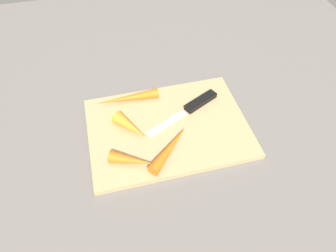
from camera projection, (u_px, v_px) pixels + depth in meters
name	position (u px, v px, depth m)	size (l,w,h in m)	color
ground_plane	(168.00, 129.00, 0.71)	(1.40, 1.40, 0.00)	slate
cutting_board	(168.00, 128.00, 0.71)	(0.36, 0.26, 0.01)	tan
knife	(197.00, 104.00, 0.74)	(0.19, 0.11, 0.01)	#B7B7BC
carrot_long	(170.00, 148.00, 0.65)	(0.03, 0.03, 0.13)	orange
carrot_longest	(128.00, 98.00, 0.75)	(0.02, 0.02, 0.15)	orange
carrot_shortest	(131.00, 127.00, 0.68)	(0.03, 0.03, 0.09)	orange
carrot_short	(132.00, 160.00, 0.63)	(0.03, 0.03, 0.09)	orange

